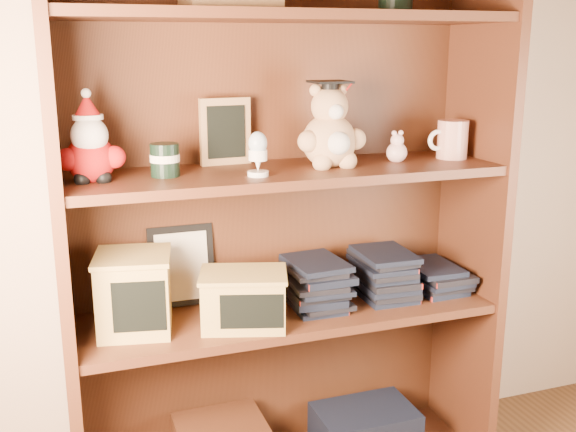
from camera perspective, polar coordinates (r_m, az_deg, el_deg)
name	(u,v)px	position (r m, az deg, el deg)	size (l,w,h in m)	color
bookcase	(281,226)	(1.87, -0.59, -0.87)	(1.20, 0.35, 1.60)	#512917
shelf_lower	(288,314)	(1.90, 0.00, -8.27)	(1.14, 0.33, 0.02)	#512917
shelf_upper	(288,173)	(1.79, 0.00, 3.65)	(1.14, 0.33, 0.02)	#512917
santa_plush	(90,147)	(1.67, -16.41, 5.61)	(0.16, 0.12, 0.23)	#A50F0F
teachers_tin	(165,160)	(1.70, -10.38, 4.72)	(0.07, 0.07, 0.08)	black
chalkboard_plaque	(225,133)	(1.84, -5.33, 7.04)	(0.14, 0.08, 0.18)	#9E7547
egg_cup	(258,152)	(1.67, -2.57, 5.41)	(0.05, 0.05, 0.11)	white
grad_teddy_bear	(330,133)	(1.81, 3.59, 6.99)	(0.19, 0.17, 0.23)	tan
pink_figurine	(397,150)	(1.91, 9.20, 5.57)	(0.06, 0.06, 0.09)	beige
teacher_mug	(452,139)	(2.00, 13.68, 6.32)	(0.12, 0.09, 0.11)	silver
certificate_frame	(182,266)	(1.92, -8.99, -4.18)	(0.18, 0.05, 0.23)	black
treats_box	(134,292)	(1.78, -12.88, -6.30)	(0.22, 0.22, 0.21)	tan
pencils_box	(244,299)	(1.77, -3.77, -7.01)	(0.26, 0.22, 0.15)	tan
book_stack_left	(315,282)	(1.90, 2.34, -5.59)	(0.14, 0.20, 0.14)	black
book_stack_mid	(383,274)	(1.98, 8.05, -4.85)	(0.14, 0.20, 0.14)	black
book_stack_right	(435,277)	(2.08, 12.37, -5.08)	(0.14, 0.20, 0.08)	black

